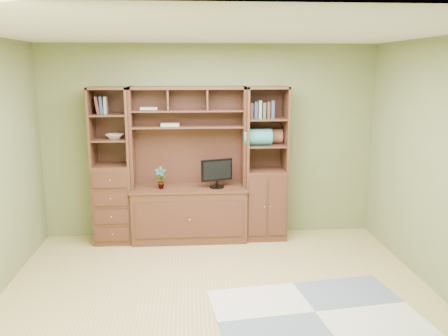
{
  "coord_description": "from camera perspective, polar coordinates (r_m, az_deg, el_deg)",
  "views": [
    {
      "loc": [
        -0.28,
        -4.38,
        2.29
      ],
      "look_at": [
        0.13,
        1.2,
        1.1
      ],
      "focal_mm": 38.0,
      "sensor_mm": 36.0,
      "label": 1
    }
  ],
  "objects": [
    {
      "name": "magazines",
      "position": [
        6.25,
        -6.49,
        5.22
      ],
      "size": [
        0.24,
        0.17,
        0.04
      ],
      "primitive_type": "cube",
      "color": "#B1A696",
      "rests_on": "center_hutch"
    },
    {
      "name": "bowl",
      "position": [
        6.29,
        -13.0,
        3.73
      ],
      "size": [
        0.23,
        0.23,
        0.06
      ],
      "primitive_type": "imported",
      "color": "beige",
      "rests_on": "left_tower"
    },
    {
      "name": "blanket_red",
      "position": [
        6.39,
        5.45,
        3.82
      ],
      "size": [
        0.35,
        0.19,
        0.19
      ],
      "primitive_type": "cube",
      "color": "brown",
      "rests_on": "right_tower"
    },
    {
      "name": "rug",
      "position": [
        4.79,
        10.9,
        -16.67
      ],
      "size": [
        2.04,
        1.49,
        0.01
      ],
      "primitive_type": "cube",
      "rotation": [
        0.0,
        0.0,
        0.13
      ],
      "color": "#A3A8A8",
      "rests_on": "ground"
    },
    {
      "name": "right_tower",
      "position": [
        6.36,
        5.0,
        0.5
      ],
      "size": [
        0.55,
        0.45,
        2.05
      ],
      "primitive_type": "cube",
      "color": "#4B2A1A",
      "rests_on": "ground"
    },
    {
      "name": "blanket_teal",
      "position": [
        6.23,
        4.04,
        3.74
      ],
      "size": [
        0.37,
        0.21,
        0.21
      ],
      "primitive_type": "cube",
      "color": "teal",
      "rests_on": "right_tower"
    },
    {
      "name": "orchid",
      "position": [
        6.25,
        -7.66,
        -1.16
      ],
      "size": [
        0.15,
        0.1,
        0.29
      ],
      "primitive_type": "imported",
      "color": "#AD5B3A",
      "rests_on": "center_hutch"
    },
    {
      "name": "left_tower",
      "position": [
        6.36,
        -13.31,
        0.22
      ],
      "size": [
        0.5,
        0.45,
        2.05
      ],
      "primitive_type": "cube",
      "color": "#4B2A1A",
      "rests_on": "ground"
    },
    {
      "name": "center_hutch",
      "position": [
        6.24,
        -4.27,
        0.29
      ],
      "size": [
        1.54,
        0.53,
        2.05
      ],
      "primitive_type": "cube",
      "color": "#4B2A1A",
      "rests_on": "ground"
    },
    {
      "name": "monitor",
      "position": [
        6.22,
        -0.88,
        -0.02
      ],
      "size": [
        0.47,
        0.31,
        0.53
      ],
      "primitive_type": "cube",
      "rotation": [
        0.0,
        0.0,
        0.31
      ],
      "color": "black",
      "rests_on": "center_hutch"
    },
    {
      "name": "room",
      "position": [
        4.5,
        -0.57,
        -0.71
      ],
      "size": [
        4.6,
        4.1,
        2.64
      ],
      "color": "tan",
      "rests_on": "ground"
    }
  ]
}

